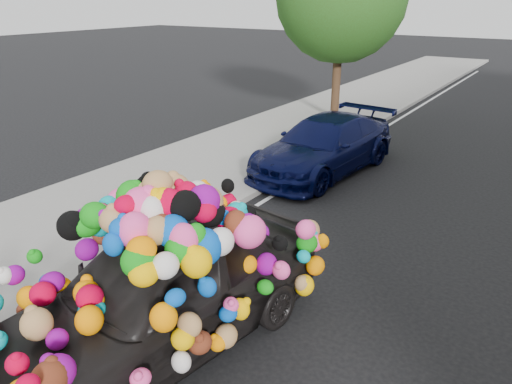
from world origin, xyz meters
TOP-DOWN VIEW (x-y plane):
  - ground at (0.00, 0.00)m, footprint 100.00×100.00m
  - sidewalk at (-4.30, 0.00)m, footprint 4.00×60.00m
  - kerb at (-2.35, 0.00)m, footprint 0.15×60.00m
  - plush_art_car at (-0.59, -2.46)m, footprint 2.86×4.90m
  - navy_sedan at (-1.80, 4.50)m, footprint 2.34×4.74m

SIDE VIEW (x-z plane):
  - ground at x=0.00m, z-range 0.00..0.00m
  - sidewalk at x=-4.30m, z-range 0.00..0.12m
  - kerb at x=-2.35m, z-range 0.00..0.13m
  - navy_sedan at x=-1.80m, z-range 0.00..1.33m
  - plush_art_car at x=-0.59m, z-range 0.03..2.18m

